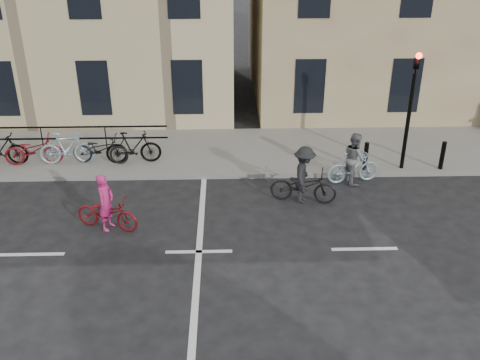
{
  "coord_description": "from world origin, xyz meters",
  "views": [
    {
      "loc": [
        0.67,
        -10.79,
        7.14
      ],
      "look_at": [
        1.04,
        1.65,
        1.1
      ],
      "focal_mm": 40.0,
      "sensor_mm": 36.0,
      "label": 1
    }
  ],
  "objects_px": {
    "cyclist_grey": "(354,163)",
    "cyclist_dark": "(304,181)",
    "traffic_light": "(412,97)",
    "cyclist_pink": "(107,210)"
  },
  "relations": [
    {
      "from": "cyclist_pink",
      "to": "cyclist_grey",
      "type": "distance_m",
      "value": 7.32
    },
    {
      "from": "cyclist_pink",
      "to": "cyclist_dark",
      "type": "xyz_separation_m",
      "value": [
        5.2,
        1.31,
        0.12
      ]
    },
    {
      "from": "cyclist_pink",
      "to": "cyclist_dark",
      "type": "height_order",
      "value": "cyclist_dark"
    },
    {
      "from": "traffic_light",
      "to": "cyclist_dark",
      "type": "distance_m",
      "value": 4.24
    },
    {
      "from": "traffic_light",
      "to": "cyclist_pink",
      "type": "distance_m",
      "value": 9.33
    },
    {
      "from": "cyclist_pink",
      "to": "cyclist_grey",
      "type": "xyz_separation_m",
      "value": [
        6.87,
        2.5,
        0.11
      ]
    },
    {
      "from": "traffic_light",
      "to": "cyclist_grey",
      "type": "relative_size",
      "value": 2.31
    },
    {
      "from": "traffic_light",
      "to": "cyclist_dark",
      "type": "xyz_separation_m",
      "value": [
        -3.37,
        -1.85,
        -1.81
      ]
    },
    {
      "from": "cyclist_grey",
      "to": "cyclist_pink",
      "type": "bearing_deg",
      "value": 99.68
    },
    {
      "from": "cyclist_grey",
      "to": "cyclist_dark",
      "type": "xyz_separation_m",
      "value": [
        -1.67,
        -1.19,
        0.01
      ]
    }
  ]
}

